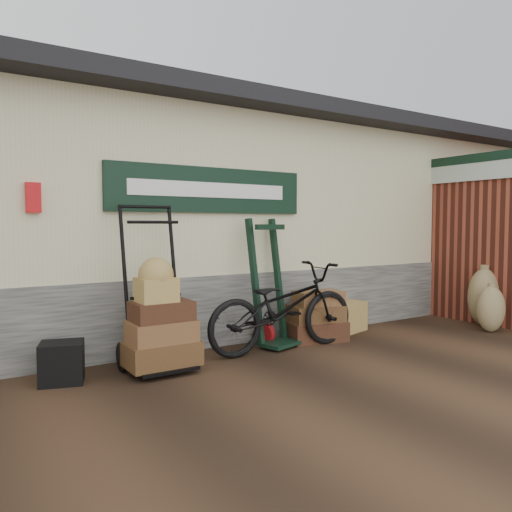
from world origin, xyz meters
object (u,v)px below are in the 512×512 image
at_px(suitcase_stack, 316,316).
at_px(bicycle, 283,302).
at_px(porter_trolley, 154,285).
at_px(green_barrow, 270,283).
at_px(black_trunk, 62,363).
at_px(wicker_hamper, 343,317).

height_order(suitcase_stack, bicycle, bicycle).
relative_size(porter_trolley, bicycle, 0.87).
relative_size(green_barrow, bicycle, 0.79).
bearing_deg(porter_trolley, bicycle, -4.98).
relative_size(green_barrow, suitcase_stack, 2.12).
relative_size(black_trunk, bicycle, 0.20).
height_order(suitcase_stack, black_trunk, suitcase_stack).
height_order(wicker_hamper, black_trunk, wicker_hamper).
bearing_deg(suitcase_stack, black_trunk, -179.28).
height_order(porter_trolley, suitcase_stack, porter_trolley).
xyz_separation_m(green_barrow, suitcase_stack, (0.67, -0.10, -0.47)).
bearing_deg(bicycle, wicker_hamper, -70.91).
distance_m(green_barrow, bicycle, 0.36).
relative_size(suitcase_stack, bicycle, 0.37).
bearing_deg(bicycle, suitcase_stack, -72.36).
bearing_deg(porter_trolley, suitcase_stack, 1.15).
xyz_separation_m(porter_trolley, bicycle, (1.59, -0.13, -0.30)).
bearing_deg(green_barrow, suitcase_stack, -23.93).
relative_size(suitcase_stack, black_trunk, 1.89).
bearing_deg(suitcase_stack, bicycle, -164.53).
distance_m(porter_trolley, black_trunk, 1.17).
distance_m(porter_trolley, suitcase_stack, 2.33).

